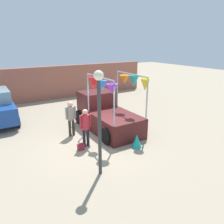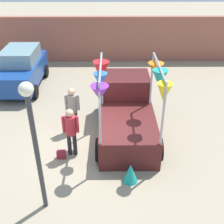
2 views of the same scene
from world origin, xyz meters
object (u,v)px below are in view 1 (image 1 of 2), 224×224
at_px(vendor_truck, 105,112).
at_px(folded_kite_bundle_teal, 137,141).
at_px(street_lamp, 99,109).
at_px(person_vendor, 71,115).
at_px(handbag, 81,147).
at_px(person_customer, 85,124).

relative_size(vendor_truck, folded_kite_bundle_teal, 6.74).
bearing_deg(folded_kite_bundle_teal, street_lamp, -158.76).
xyz_separation_m(person_vendor, handbag, (-0.24, -1.62, -0.91)).
bearing_deg(handbag, vendor_truck, 37.00).
distance_m(person_customer, folded_kite_bundle_teal, 2.34).
bearing_deg(person_customer, folded_kite_bundle_teal, -34.59).
relative_size(person_customer, handbag, 6.12).
distance_m(person_customer, person_vendor, 1.42).
bearing_deg(street_lamp, handbag, 86.15).
distance_m(vendor_truck, person_customer, 2.34).
xyz_separation_m(vendor_truck, person_vendor, (-1.94, -0.03, 0.18)).
xyz_separation_m(vendor_truck, folded_kite_bundle_teal, (-0.00, -2.71, -0.57)).
height_order(vendor_truck, person_customer, vendor_truck).
xyz_separation_m(person_vendor, street_lamp, (-0.38, -3.58, 1.33)).
bearing_deg(person_customer, street_lamp, -102.58).
height_order(person_vendor, handbag, person_vendor).
relative_size(vendor_truck, person_customer, 2.36).
xyz_separation_m(person_customer, folded_kite_bundle_teal, (1.83, -1.26, -0.74)).
height_order(vendor_truck, street_lamp, street_lamp).
bearing_deg(folded_kite_bundle_teal, person_customer, 145.41).
height_order(vendor_truck, folded_kite_bundle_teal, vendor_truck).
bearing_deg(person_customer, handbag, -150.26).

